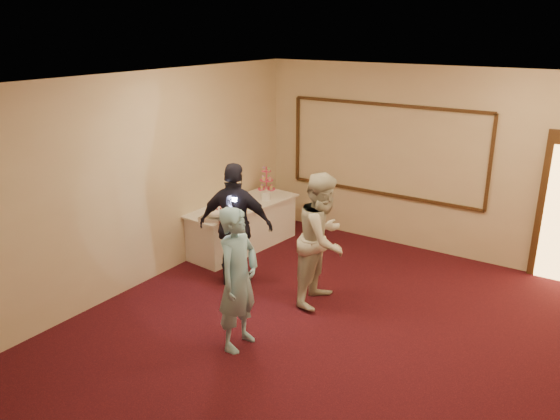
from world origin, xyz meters
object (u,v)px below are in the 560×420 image
at_px(buffet_table, 242,226).
at_px(plate_stack_a, 238,199).
at_px(cupcake_stand, 266,181).
at_px(tart, 240,211).
at_px(man, 238,279).
at_px(plate_stack_b, 266,196).
at_px(pavlova_tray, 216,214).
at_px(woman, 323,239).
at_px(guest, 236,225).

height_order(buffet_table, plate_stack_a, plate_stack_a).
height_order(cupcake_stand, tart, cupcake_stand).
bearing_deg(man, tart, 34.39).
bearing_deg(plate_stack_b, man, -60.64).
xyz_separation_m(pavlova_tray, plate_stack_b, (0.07, 1.20, -0.01)).
bearing_deg(plate_stack_a, plate_stack_b, 58.56).
distance_m(cupcake_stand, plate_stack_a, 0.96).
relative_size(plate_stack_a, woman, 0.12).
height_order(pavlova_tray, guest, guest).
distance_m(woman, guest, 1.29).
bearing_deg(plate_stack_a, woman, -22.83).
relative_size(plate_stack_a, guest, 0.12).
xyz_separation_m(man, guest, (-1.01, 1.26, 0.05)).
relative_size(plate_stack_a, man, 0.12).
relative_size(cupcake_stand, plate_stack_a, 2.18).
xyz_separation_m(cupcake_stand, man, (1.92, -3.32, -0.08)).
height_order(man, guest, guest).
bearing_deg(man, pavlova_tray, 43.22).
relative_size(plate_stack_b, man, 0.10).
height_order(cupcake_stand, guest, guest).
xyz_separation_m(buffet_table, cupcake_stand, (-0.14, 0.92, 0.55)).
bearing_deg(cupcake_stand, tart, -73.33).
height_order(pavlova_tray, plate_stack_a, pavlova_tray).
height_order(cupcake_stand, plate_stack_b, cupcake_stand).
height_order(plate_stack_b, woman, woman).
relative_size(buffet_table, man, 1.27).
bearing_deg(pavlova_tray, man, -44.08).
distance_m(plate_stack_a, tart, 0.46).
bearing_deg(plate_stack_a, man, -52.20).
bearing_deg(guest, buffet_table, -77.92).
bearing_deg(man, buffet_table, 33.97).
bearing_deg(buffet_table, pavlova_tray, -80.39).
bearing_deg(buffet_table, cupcake_stand, 98.49).
relative_size(buffet_table, guest, 1.20).
bearing_deg(tart, man, -52.91).
bearing_deg(tart, buffet_table, 124.25).
relative_size(plate_stack_b, woman, 0.10).
bearing_deg(woman, plate_stack_b, 49.65).
xyz_separation_m(cupcake_stand, plate_stack_a, (0.08, -0.95, -0.08)).
bearing_deg(plate_stack_b, woman, -35.60).
bearing_deg(guest, tart, -77.94).
bearing_deg(cupcake_stand, plate_stack_a, -84.98).
bearing_deg(woman, tart, 68.39).
bearing_deg(man, plate_stack_a, 35.10).
bearing_deg(pavlova_tray, buffet_table, 99.61).
height_order(buffet_table, pavlova_tray, pavlova_tray).
distance_m(plate_stack_a, man, 3.00).
height_order(cupcake_stand, woman, woman).
bearing_deg(plate_stack_a, cupcake_stand, 95.02).
bearing_deg(woman, buffet_table, 61.28).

